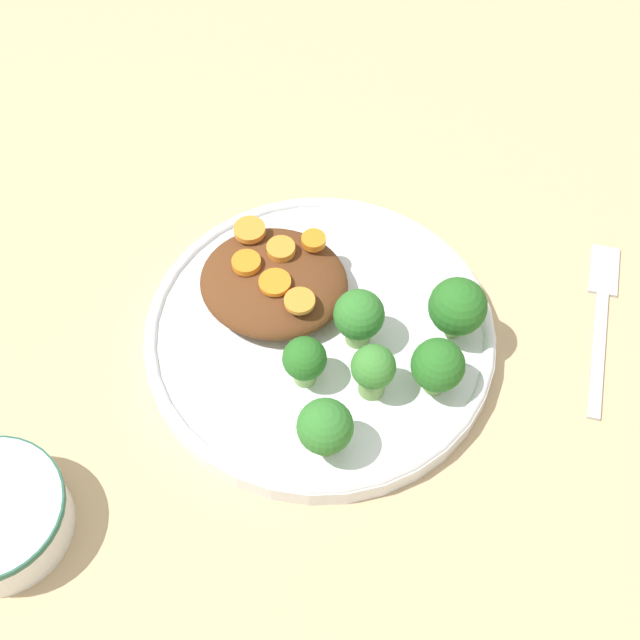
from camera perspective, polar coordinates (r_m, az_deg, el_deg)
The scene contains 16 objects.
ground_plane at distance 0.72m, azimuth 0.00°, elevation -1.49°, with size 4.00×4.00×0.00m, color tan.
plate at distance 0.71m, azimuth 0.00°, elevation -0.96°, with size 0.28×0.28×0.02m.
stew_mound at distance 0.71m, azimuth -2.97°, elevation 2.42°, with size 0.12×0.11×0.03m, color #5B3319.
broccoli_floret_0 at distance 0.62m, azimuth 0.33°, elevation -6.90°, with size 0.04×0.04×0.05m.
broccoli_floret_1 at distance 0.68m, azimuth 8.80°, elevation 0.83°, with size 0.05×0.05×0.06m.
broccoli_floret_2 at distance 0.65m, azimuth 3.42°, elevation -3.21°, with size 0.03×0.03×0.05m.
broccoli_floret_3 at distance 0.67m, azimuth 2.47°, elevation 0.08°, with size 0.04×0.04×0.05m.
broccoli_floret_4 at distance 0.66m, azimuth -0.62°, elevation -2.68°, with size 0.03×0.03×0.05m.
broccoli_floret_5 at distance 0.66m, azimuth 7.54°, elevation -2.95°, with size 0.04×0.04×0.05m.
carrot_slice_0 at distance 0.72m, azimuth -4.53°, elevation 5.77°, with size 0.03×0.03×0.01m, color orange.
carrot_slice_1 at distance 0.71m, azimuth -0.41°, elevation 5.13°, with size 0.02×0.02×0.01m, color orange.
carrot_slice_2 at distance 0.67m, azimuth -1.43°, elevation 0.90°, with size 0.02×0.02×0.00m, color orange.
carrot_slice_3 at distance 0.70m, azimuth -2.52°, elevation 4.56°, with size 0.02×0.02×0.01m, color orange.
carrot_slice_4 at distance 0.70m, azimuth -4.74°, elevation 3.68°, with size 0.02×0.02×0.01m, color orange.
carrot_slice_5 at distance 0.69m, azimuth -2.90°, elevation 2.42°, with size 0.03×0.03×0.00m, color orange.
fork at distance 0.77m, azimuth 17.58°, elevation 0.67°, with size 0.03×0.17×0.01m.
Camera 1 is at (0.10, -0.37, 0.61)m, focal length 50.00 mm.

